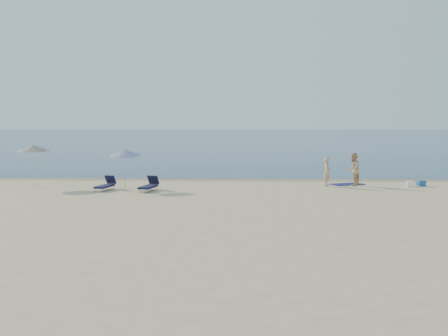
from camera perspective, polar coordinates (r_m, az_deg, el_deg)
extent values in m
plane|color=#CFB58A|center=(14.69, 9.81, -9.39)|extent=(160.00, 160.00, 0.00)
cube|color=#0B2347|center=(114.18, 3.05, 3.17)|extent=(240.00, 160.00, 0.01)
cube|color=#847254|center=(33.76, 5.38, -1.20)|extent=(240.00, 1.60, 0.00)
imported|color=tan|center=(30.89, 10.42, -0.38)|extent=(0.49, 0.64, 1.57)
imported|color=tan|center=(31.40, 13.00, -0.13)|extent=(1.02, 1.10, 1.80)
cube|color=#0F144E|center=(31.97, 12.39, -1.62)|extent=(2.08, 1.67, 0.03)
cube|color=white|center=(31.70, 18.36, -1.58)|extent=(0.38, 0.34, 0.29)
cube|color=#1B5B93|center=(32.27, 19.37, -1.47)|extent=(0.52, 0.44, 0.32)
cylinder|color=silver|center=(29.53, -10.08, -0.34)|extent=(0.07, 0.28, 1.94)
cone|color=silver|center=(29.70, -10.01, 1.54)|extent=(1.87, 1.90, 0.51)
sphere|color=silver|center=(29.69, -10.01, 1.87)|extent=(0.06, 0.06, 0.06)
cylinder|color=silver|center=(31.82, -18.80, 0.02)|extent=(0.05, 0.12, 2.14)
cone|color=beige|center=(31.83, -18.80, 1.94)|extent=(2.00, 2.01, 0.40)
sphere|color=silver|center=(31.82, -18.81, 2.28)|extent=(0.06, 0.06, 0.06)
cube|color=#151739|center=(29.29, -12.05, -1.83)|extent=(0.81, 1.52, 0.10)
cube|color=#151739|center=(29.90, -11.46, -1.16)|extent=(0.59, 0.45, 0.47)
cylinder|color=#A5A5AD|center=(29.21, -11.67, -2.05)|extent=(0.03, 0.03, 0.21)
cube|color=black|center=(28.59, -7.72, -1.91)|extent=(0.84, 1.56, 0.10)
cube|color=black|center=(29.25, -7.20, -1.21)|extent=(0.61, 0.46, 0.48)
cylinder|color=#A5A5AD|center=(28.53, -7.32, -2.14)|extent=(0.03, 0.03, 0.22)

